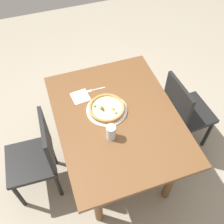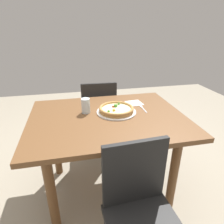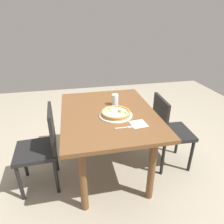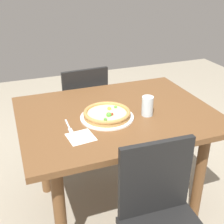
{
  "view_description": "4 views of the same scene",
  "coord_description": "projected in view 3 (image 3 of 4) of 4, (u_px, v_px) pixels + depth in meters",
  "views": [
    {
      "loc": [
        -1.17,
        0.44,
        2.43
      ],
      "look_at": [
        0.04,
        0.03,
        0.78
      ],
      "focal_mm": 42.29,
      "sensor_mm": 36.0,
      "label": 1
    },
    {
      "loc": [
        -0.26,
        -1.4,
        1.44
      ],
      "look_at": [
        0.04,
        0.03,
        0.78
      ],
      "focal_mm": 31.34,
      "sensor_mm": 36.0,
      "label": 2
    },
    {
      "loc": [
        1.8,
        -0.34,
        1.67
      ],
      "look_at": [
        0.04,
        0.03,
        0.78
      ],
      "focal_mm": 32.0,
      "sensor_mm": 36.0,
      "label": 3
    },
    {
      "loc": [
        0.62,
        1.57,
        1.6
      ],
      "look_at": [
        0.04,
        0.03,
        0.78
      ],
      "focal_mm": 47.2,
      "sensor_mm": 36.0,
      "label": 4
    }
  ],
  "objects": [
    {
      "name": "pizza",
      "position": [
        116.0,
        113.0,
        1.97
      ],
      "size": [
        0.29,
        0.29,
        0.05
      ],
      "color": "#B78447",
      "rests_on": "plate"
    },
    {
      "name": "chair_near",
      "position": [
        42.0,
        146.0,
        1.99
      ],
      "size": [
        0.42,
        0.42,
        0.88
      ],
      "rotation": [
        0.0,
        0.0,
        3.2
      ],
      "color": "black",
      "rests_on": "ground"
    },
    {
      "name": "plate",
      "position": [
        116.0,
        115.0,
        1.98
      ],
      "size": [
        0.33,
        0.33,
        0.01
      ],
      "primitive_type": "cylinder",
      "color": "white",
      "rests_on": "dining_table"
    },
    {
      "name": "chair_far",
      "position": [
        168.0,
        130.0,
        2.27
      ],
      "size": [
        0.42,
        0.42,
        0.88
      ],
      "rotation": [
        0.0,
        0.0,
        -0.04
      ],
      "color": "black",
      "rests_on": "ground"
    },
    {
      "name": "fork",
      "position": [
        126.0,
        127.0,
        1.77
      ],
      "size": [
        0.02,
        0.17,
        0.0
      ],
      "rotation": [
        0.0,
        0.0,
        1.56
      ],
      "color": "silver",
      "rests_on": "dining_table"
    },
    {
      "name": "napkin",
      "position": [
        139.0,
        124.0,
        1.82
      ],
      "size": [
        0.15,
        0.15,
        0.0
      ],
      "primitive_type": "cube",
      "rotation": [
        0.0,
        0.0,
        0.11
      ],
      "color": "white",
      "rests_on": "dining_table"
    },
    {
      "name": "ground_plane",
      "position": [
        109.0,
        169.0,
        2.38
      ],
      "size": [
        6.0,
        6.0,
        0.0
      ],
      "primitive_type": "plane",
      "color": "#9E937F"
    },
    {
      "name": "drinking_glass",
      "position": [
        115.0,
        100.0,
        2.18
      ],
      "size": [
        0.07,
        0.07,
        0.12
      ],
      "primitive_type": "cylinder",
      "color": "silver",
      "rests_on": "dining_table"
    },
    {
      "name": "dining_table",
      "position": [
        109.0,
        122.0,
        2.09
      ],
      "size": [
        1.24,
        0.95,
        0.76
      ],
      "color": "brown",
      "rests_on": "ground"
    }
  ]
}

